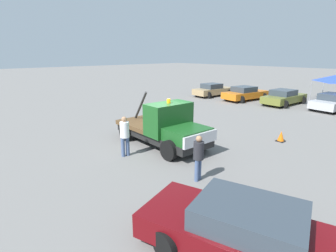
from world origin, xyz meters
The scene contains 10 objects.
ground_plane centered at (0.00, 0.00, 0.00)m, with size 160.00×160.00×0.00m, color slate.
tow_truck centered at (0.33, -0.01, 0.93)m, with size 5.40×2.47×2.51m.
foreground_car centered at (7.21, -3.55, 0.65)m, with size 5.68×3.39×1.34m.
person_near_truck centered at (3.80, -1.57, 0.97)m, with size 0.37×0.37×1.67m.
person_at_hood centered at (0.10, -2.20, 1.04)m, with size 0.40×0.40×1.80m.
parked_car_tan centered at (-7.84, 14.05, 0.65)m, with size 2.67×4.59×1.34m.
parked_car_orange centered at (-4.16, 14.39, 0.65)m, with size 2.92×4.96×1.34m.
parked_car_olive centered at (-0.61, 14.94, 0.65)m, with size 2.65×4.83×1.34m.
parked_car_silver centered at (3.13, 15.59, 0.65)m, with size 2.89×4.71×1.34m.
traffic_cone centered at (3.86, 4.85, 0.25)m, with size 0.40×0.40×0.55m.
Camera 1 is at (9.41, -8.16, 4.42)m, focal length 28.00 mm.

